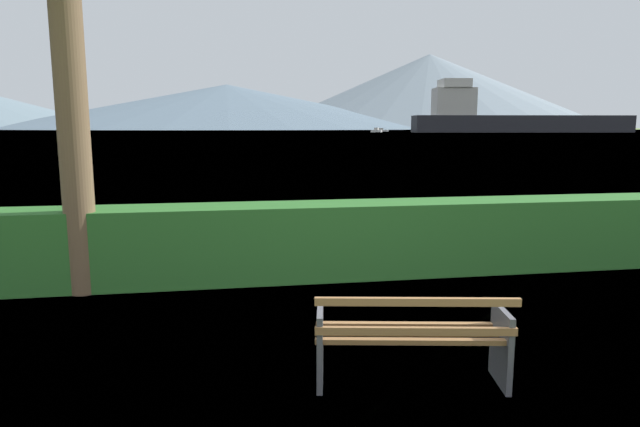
# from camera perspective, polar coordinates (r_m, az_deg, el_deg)

# --- Properties ---
(ground_plane) EXTENTS (1400.00, 1400.00, 0.00)m
(ground_plane) POSITION_cam_1_polar(r_m,az_deg,el_deg) (5.14, 9.25, -16.84)
(ground_plane) COLOR olive
(water_surface) EXTENTS (620.00, 620.00, 0.00)m
(water_surface) POSITION_cam_1_polar(r_m,az_deg,el_deg) (312.57, -9.44, 8.49)
(water_surface) COLOR slate
(water_surface) RESTS_ON ground_plane
(park_bench) EXTENTS (1.73, 0.86, 0.87)m
(park_bench) POSITION_cam_1_polar(r_m,az_deg,el_deg) (4.91, 9.48, -12.68)
(park_bench) COLOR olive
(park_bench) RESTS_ON ground_plane
(hedge_row) EXTENTS (12.96, 0.85, 1.10)m
(hedge_row) POSITION_cam_1_polar(r_m,az_deg,el_deg) (8.23, 1.37, -2.74)
(hedge_row) COLOR #2D6B28
(hedge_row) RESTS_ON ground_plane
(cargo_ship_large) EXTENTS (85.54, 21.42, 20.17)m
(cargo_ship_large) POSITION_cam_1_polar(r_m,az_deg,el_deg) (227.99, 18.71, 9.41)
(cargo_ship_large) COLOR #232328
(cargo_ship_large) RESTS_ON water_surface
(fishing_boat_near) EXTENTS (7.88, 3.64, 1.58)m
(fishing_boat_near) POSITION_cam_1_polar(r_m,az_deg,el_deg) (255.11, 6.27, 8.59)
(fishing_boat_near) COLOR silver
(fishing_boat_near) RESTS_ON water_surface
(sailboat_mid) EXTENTS (4.26, 4.12, 1.83)m
(sailboat_mid) POSITION_cam_1_polar(r_m,az_deg,el_deg) (222.72, 5.89, 8.57)
(sailboat_mid) COLOR silver
(sailboat_mid) RESTS_ON water_surface
(distant_hills) EXTENTS (867.05, 430.98, 79.47)m
(distant_hills) POSITION_cam_1_polar(r_m,az_deg,el_deg) (576.52, -7.81, 11.72)
(distant_hills) COLOR slate
(distant_hills) RESTS_ON ground_plane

